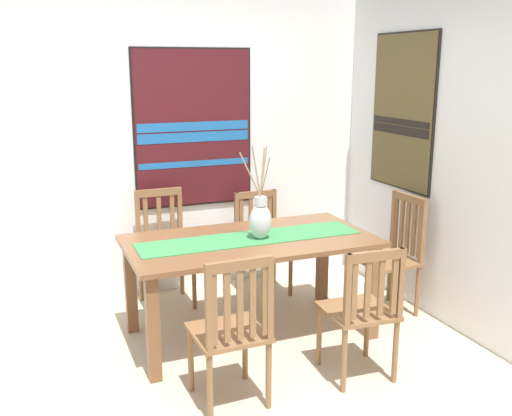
{
  "coord_description": "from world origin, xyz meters",
  "views": [
    {
      "loc": [
        -1.14,
        -3.06,
        1.97
      ],
      "look_at": [
        0.37,
        0.68,
        0.97
      ],
      "focal_mm": 41.0,
      "sensor_mm": 36.0,
      "label": 1
    }
  ],
  "objects_px": {
    "chair_2": "(164,248)",
    "chair_3": "(232,328)",
    "chair_4": "(362,309)",
    "dining_table": "(250,253)",
    "chair_1": "(394,253)",
    "chair_0": "(261,240)",
    "centerpiece_vase": "(260,219)",
    "painting_on_side_wall": "(403,112)",
    "painting_on_back_wall": "(193,129)"
  },
  "relations": [
    {
      "from": "chair_1",
      "to": "painting_on_side_wall",
      "type": "bearing_deg",
      "value": 53.02
    },
    {
      "from": "chair_3",
      "to": "painting_on_back_wall",
      "type": "xyz_separation_m",
      "value": [
        0.35,
        1.94,
        0.94
      ]
    },
    {
      "from": "chair_4",
      "to": "painting_on_side_wall",
      "type": "bearing_deg",
      "value": 47.42
    },
    {
      "from": "dining_table",
      "to": "centerpiece_vase",
      "type": "relative_size",
      "value": 2.63
    },
    {
      "from": "chair_2",
      "to": "painting_on_back_wall",
      "type": "distance_m",
      "value": 1.05
    },
    {
      "from": "chair_0",
      "to": "dining_table",
      "type": "bearing_deg",
      "value": -117.53
    },
    {
      "from": "chair_2",
      "to": "chair_4",
      "type": "xyz_separation_m",
      "value": [
        0.87,
        -1.68,
        -0.01
      ]
    },
    {
      "from": "chair_0",
      "to": "chair_1",
      "type": "relative_size",
      "value": 0.91
    },
    {
      "from": "chair_2",
      "to": "painting_on_back_wall",
      "type": "bearing_deg",
      "value": 37.15
    },
    {
      "from": "chair_1",
      "to": "chair_4",
      "type": "height_order",
      "value": "chair_1"
    },
    {
      "from": "chair_2",
      "to": "chair_3",
      "type": "height_order",
      "value": "chair_2"
    },
    {
      "from": "chair_0",
      "to": "chair_2",
      "type": "xyz_separation_m",
      "value": [
        -0.86,
        0.03,
        0.02
      ]
    },
    {
      "from": "chair_0",
      "to": "painting_on_side_wall",
      "type": "xyz_separation_m",
      "value": [
        1.05,
        -0.52,
        1.12
      ]
    },
    {
      "from": "centerpiece_vase",
      "to": "painting_on_back_wall",
      "type": "distance_m",
      "value": 1.27
    },
    {
      "from": "chair_1",
      "to": "painting_on_back_wall",
      "type": "height_order",
      "value": "painting_on_back_wall"
    },
    {
      "from": "chair_0",
      "to": "painting_on_side_wall",
      "type": "distance_m",
      "value": 1.62
    },
    {
      "from": "chair_0",
      "to": "painting_on_side_wall",
      "type": "bearing_deg",
      "value": -26.15
    },
    {
      "from": "dining_table",
      "to": "centerpiece_vase",
      "type": "xyz_separation_m",
      "value": [
        0.06,
        -0.04,
        0.26
      ]
    },
    {
      "from": "chair_4",
      "to": "chair_1",
      "type": "bearing_deg",
      "value": 45.5
    },
    {
      "from": "chair_3",
      "to": "painting_on_back_wall",
      "type": "relative_size",
      "value": 0.7
    },
    {
      "from": "dining_table",
      "to": "centerpiece_vase",
      "type": "height_order",
      "value": "centerpiece_vase"
    },
    {
      "from": "dining_table",
      "to": "painting_on_side_wall",
      "type": "bearing_deg",
      "value": 11.11
    },
    {
      "from": "chair_0",
      "to": "chair_3",
      "type": "height_order",
      "value": "chair_3"
    },
    {
      "from": "dining_table",
      "to": "chair_3",
      "type": "relative_size",
      "value": 1.88
    },
    {
      "from": "centerpiece_vase",
      "to": "chair_1",
      "type": "height_order",
      "value": "centerpiece_vase"
    },
    {
      "from": "centerpiece_vase",
      "to": "painting_on_side_wall",
      "type": "distance_m",
      "value": 1.6
    },
    {
      "from": "centerpiece_vase",
      "to": "chair_3",
      "type": "distance_m",
      "value": 1.03
    },
    {
      "from": "chair_0",
      "to": "painting_on_back_wall",
      "type": "xyz_separation_m",
      "value": [
        -0.51,
        0.3,
        0.97
      ]
    },
    {
      "from": "chair_4",
      "to": "chair_3",
      "type": "bearing_deg",
      "value": 179.24
    },
    {
      "from": "chair_0",
      "to": "chair_4",
      "type": "distance_m",
      "value": 1.65
    },
    {
      "from": "chair_3",
      "to": "painting_on_side_wall",
      "type": "distance_m",
      "value": 2.47
    },
    {
      "from": "centerpiece_vase",
      "to": "chair_2",
      "type": "distance_m",
      "value": 1.09
    },
    {
      "from": "centerpiece_vase",
      "to": "chair_1",
      "type": "bearing_deg",
      "value": 0.51
    },
    {
      "from": "chair_0",
      "to": "chair_3",
      "type": "bearing_deg",
      "value": -117.65
    },
    {
      "from": "chair_2",
      "to": "painting_on_back_wall",
      "type": "height_order",
      "value": "painting_on_back_wall"
    },
    {
      "from": "centerpiece_vase",
      "to": "chair_0",
      "type": "distance_m",
      "value": 1.01
    },
    {
      "from": "dining_table",
      "to": "chair_1",
      "type": "height_order",
      "value": "chair_1"
    },
    {
      "from": "chair_0",
      "to": "chair_4",
      "type": "height_order",
      "value": "chair_4"
    },
    {
      "from": "chair_1",
      "to": "chair_2",
      "type": "distance_m",
      "value": 1.88
    },
    {
      "from": "chair_0",
      "to": "chair_1",
      "type": "xyz_separation_m",
      "value": [
        0.81,
        -0.83,
        0.03
      ]
    },
    {
      "from": "dining_table",
      "to": "chair_1",
      "type": "bearing_deg",
      "value": -1.22
    },
    {
      "from": "chair_1",
      "to": "painting_on_side_wall",
      "type": "relative_size",
      "value": 0.75
    },
    {
      "from": "chair_1",
      "to": "dining_table",
      "type": "bearing_deg",
      "value": 178.78
    },
    {
      "from": "chair_4",
      "to": "painting_on_side_wall",
      "type": "distance_m",
      "value": 1.9
    },
    {
      "from": "centerpiece_vase",
      "to": "chair_1",
      "type": "distance_m",
      "value": 1.23
    },
    {
      "from": "chair_3",
      "to": "chair_4",
      "type": "bearing_deg",
      "value": -0.76
    },
    {
      "from": "dining_table",
      "to": "painting_on_back_wall",
      "type": "bearing_deg",
      "value": 94.65
    },
    {
      "from": "chair_1",
      "to": "chair_4",
      "type": "relative_size",
      "value": 1.07
    },
    {
      "from": "dining_table",
      "to": "painting_on_back_wall",
      "type": "relative_size",
      "value": 1.32
    },
    {
      "from": "painting_on_back_wall",
      "to": "chair_1",
      "type": "bearing_deg",
      "value": -40.49
    }
  ]
}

